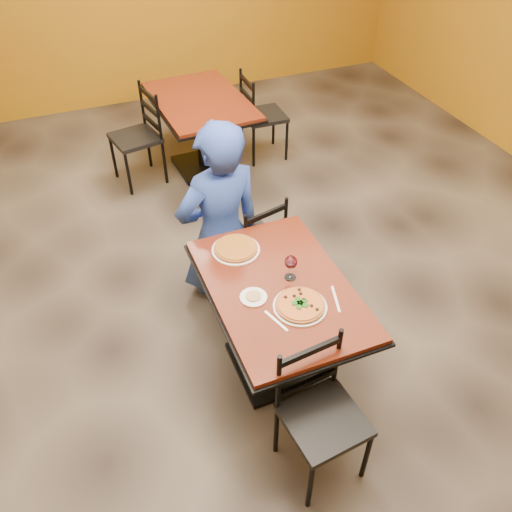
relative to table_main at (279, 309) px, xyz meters
name	(u,v)px	position (x,y,z in m)	size (l,w,h in m)	color
floor	(250,314)	(0.00, 0.50, -0.56)	(7.00, 8.00, 0.01)	black
table_main	(279,309)	(0.00, 0.00, 0.00)	(0.83, 1.23, 0.75)	maroon
table_second	(201,117)	(0.33, 2.64, 0.00)	(0.91, 1.31, 0.75)	maroon
chair_main_near	(324,421)	(-0.06, -0.74, -0.11)	(0.40, 0.40, 0.89)	black
chair_main_far	(252,241)	(0.15, 0.82, -0.13)	(0.38, 0.38, 0.84)	black
chair_second_left	(135,138)	(-0.34, 2.64, -0.09)	(0.42, 0.42, 0.93)	black
chair_second_right	(264,116)	(1.00, 2.64, -0.10)	(0.41, 0.41, 0.90)	black
diner	(219,211)	(-0.07, 0.91, 0.15)	(0.68, 0.44, 1.41)	#1C3C9C
plate_main	(300,307)	(0.04, -0.20, 0.20)	(0.31, 0.31, 0.01)	white
pizza_main	(300,305)	(0.04, -0.20, 0.21)	(0.28, 0.28, 0.02)	maroon
plate_far	(236,250)	(-0.13, 0.41, 0.20)	(0.31, 0.31, 0.01)	white
pizza_far	(236,248)	(-0.13, 0.41, 0.21)	(0.28, 0.28, 0.02)	gold
side_plate	(253,297)	(-0.18, -0.03, 0.20)	(0.16, 0.16, 0.01)	white
dip	(253,296)	(-0.18, -0.03, 0.21)	(0.09, 0.09, 0.01)	tan
wine_glass	(291,266)	(0.09, 0.05, 0.28)	(0.08, 0.08, 0.18)	white
fork	(276,321)	(-0.13, -0.25, 0.20)	(0.01, 0.19, 0.00)	silver
knife	(336,299)	(0.26, -0.22, 0.20)	(0.01, 0.21, 0.00)	silver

